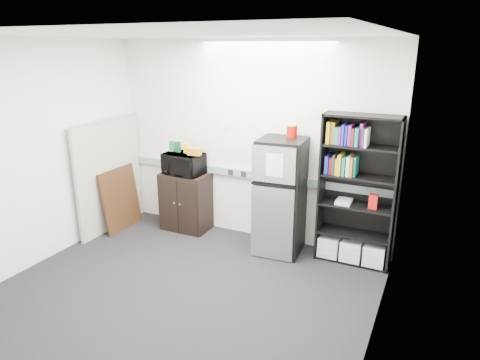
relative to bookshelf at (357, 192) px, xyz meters
The scene contains 18 objects.
floor 2.37m from the bookshelf, 134.33° to the right, with size 4.00×4.00×0.00m, color black.
wall_back 1.60m from the bookshelf, behind, with size 4.00×0.02×2.70m, color white.
wall_right 1.69m from the bookshelf, 73.25° to the right, with size 0.02×3.50×2.70m, color white.
wall_left 3.89m from the bookshelf, 156.08° to the right, with size 0.02×3.50×2.70m, color white.
ceiling 2.83m from the bookshelf, 134.33° to the right, with size 4.00×3.50×0.02m, color white.
electrical_raceway 1.54m from the bookshelf, behind, with size 3.92×0.05×0.10m, color gray.
wall_note 1.99m from the bookshelf, behind, with size 0.14×0.00×0.10m, color white.
bookshelf is the anchor object (origin of this frame).
cubicle_partition 3.46m from the bookshelf, behind, with size 0.06×1.30×1.62m.
cabinet 2.47m from the bookshelf, behind, with size 0.68×0.45×0.85m.
microwave 2.42m from the bookshelf, behind, with size 0.55×0.37×0.30m, color black.
snack_box_a 2.65m from the bookshelf, behind, with size 0.07×0.05×0.15m, color #18562B.
snack_box_b 2.55m from the bookshelf, behind, with size 0.07×0.05×0.15m, color #0C381C.
snack_box_c 2.41m from the bookshelf, behind, with size 0.07×0.05×0.14m, color yellow.
snack_bag 2.25m from the bookshelf, behind, with size 0.18×0.10×0.10m, color orange.
refrigerator 0.95m from the bookshelf, behind, with size 0.61×0.64×1.51m.
coffee_can 1.09m from the bookshelf, behind, with size 0.14×0.14×0.19m.
framed_poster 3.36m from the bookshelf, behind, with size 0.16×0.71×0.91m.
Camera 1 is at (2.36, -3.44, 2.60)m, focal length 32.00 mm.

